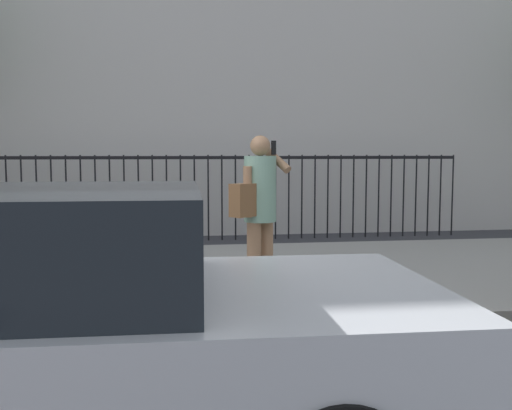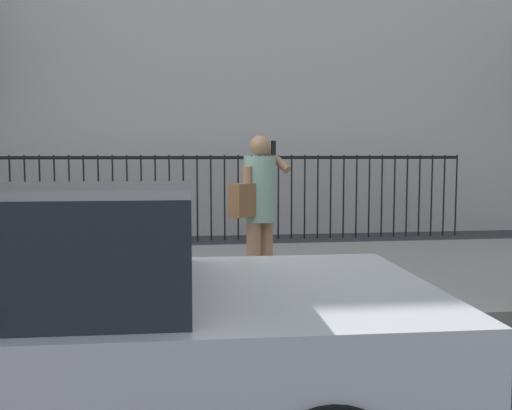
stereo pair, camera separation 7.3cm
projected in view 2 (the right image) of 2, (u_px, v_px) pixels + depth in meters
name	position (u px, v px, depth m)	size (l,w,h in m)	color
ground_plane	(119.00, 344.00, 5.01)	(60.00, 60.00, 0.00)	#333338
sidewalk	(136.00, 280.00, 7.18)	(28.00, 4.40, 0.15)	gray
iron_fence	(148.00, 187.00, 10.74)	(12.03, 0.04, 1.60)	black
parked_hatchback	(29.00, 332.00, 3.05)	(4.25, 1.95, 1.45)	#ADAFB5
pedestrian_on_phone	(258.00, 202.00, 6.17)	(0.70, 0.66, 1.67)	#936B4C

